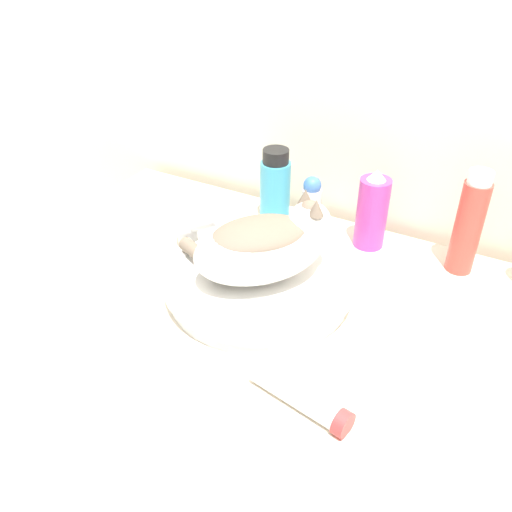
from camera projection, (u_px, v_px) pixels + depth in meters
wall_back at (344, 60)px, 1.15m from camera, size 8.00×0.05×2.40m
vanity_counter at (261, 420)px, 1.32m from camera, size 1.07×0.60×0.85m
sink_basin at (259, 283)px, 1.03m from camera, size 0.37×0.37×0.04m
cat at (264, 244)px, 0.99m from camera, size 0.32×0.29×0.15m
faucet at (191, 224)px, 1.14m from camera, size 0.14×0.07×0.12m
deodorant_stick at (313, 204)px, 1.21m from camera, size 0.04×0.04×0.13m
shampoo_bottle_tall at (469, 224)px, 1.05m from camera, size 0.05×0.05×0.22m
spray_bottle_trigger at (372, 211)px, 1.15m from camera, size 0.07×0.07×0.18m
mouthwash_bottle at (275, 187)px, 1.24m from camera, size 0.07×0.07×0.17m
cream_tube at (301, 398)px, 0.81m from camera, size 0.17×0.07×0.04m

